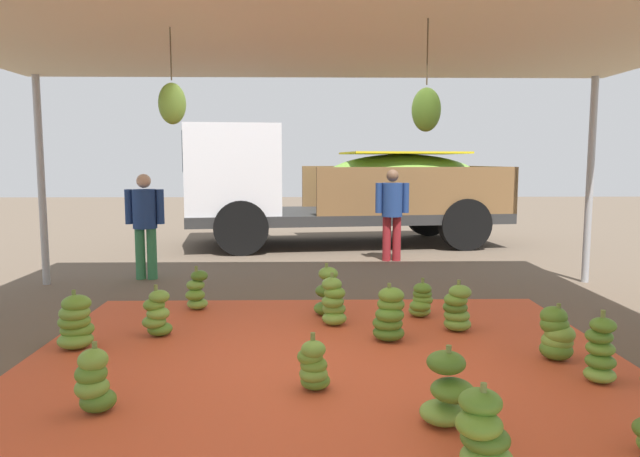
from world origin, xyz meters
name	(u,v)px	position (x,y,z in m)	size (l,w,h in m)	color
ground_plane	(319,288)	(0.00, 3.00, 0.00)	(40.00, 40.00, 0.00)	brown
tarp_orange	(325,363)	(0.00, 0.00, 0.01)	(5.21, 4.52, 0.01)	#D1512D
tent_canopy	(325,17)	(0.00, -0.08, 2.84)	(8.00, 7.00, 2.93)	#9EA0A5
banana_bunch_0	(421,301)	(1.10, 1.46, 0.19)	(0.33, 0.37, 0.43)	#6B9E38
banana_bunch_1	(556,335)	(2.00, 0.04, 0.23)	(0.39, 0.39, 0.49)	#518428
banana_bunch_2	(94,382)	(-1.61, -0.96, 0.22)	(0.33, 0.30, 0.48)	#477523
banana_bunch_3	(326,293)	(0.06, 1.54, 0.26)	(0.34, 0.33, 0.59)	#518428
banana_bunch_4	(76,323)	(-2.28, 0.44, 0.24)	(0.42, 0.46, 0.54)	#6B9E38
banana_bunch_5	(483,434)	(0.82, -1.78, 0.22)	(0.41, 0.41, 0.51)	#75A83D
banana_bunch_7	(447,392)	(0.75, -1.21, 0.23)	(0.43, 0.43, 0.53)	#75A83D
banana_bunch_8	(600,351)	(2.13, -0.47, 0.25)	(0.34, 0.37, 0.57)	#75A83D
banana_bunch_9	(313,367)	(-0.11, -0.61, 0.19)	(0.32, 0.32, 0.44)	#518428
banana_bunch_10	(457,309)	(1.36, 0.91, 0.23)	(0.36, 0.36, 0.52)	#6B9E38
banana_bunch_11	(389,316)	(0.63, 0.61, 0.25)	(0.41, 0.41, 0.56)	#477523
banana_bunch_12	(157,315)	(-1.62, 0.79, 0.22)	(0.36, 0.33, 0.51)	#518428
banana_bunch_13	(197,291)	(-1.43, 1.84, 0.22)	(0.31, 0.30, 0.51)	#75A83D
banana_bunch_14	(334,303)	(0.12, 1.16, 0.24)	(0.34, 0.34, 0.55)	#75A83D
cargo_truck_main	(335,185)	(0.42, 7.16, 1.22)	(6.54, 3.16, 2.40)	#2D2D2D
worker_0	(392,208)	(1.30, 5.15, 0.92)	(0.57, 0.35, 1.57)	maroon
worker_1	(145,218)	(-2.50, 3.64, 0.89)	(0.56, 0.34, 1.53)	#337A4C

